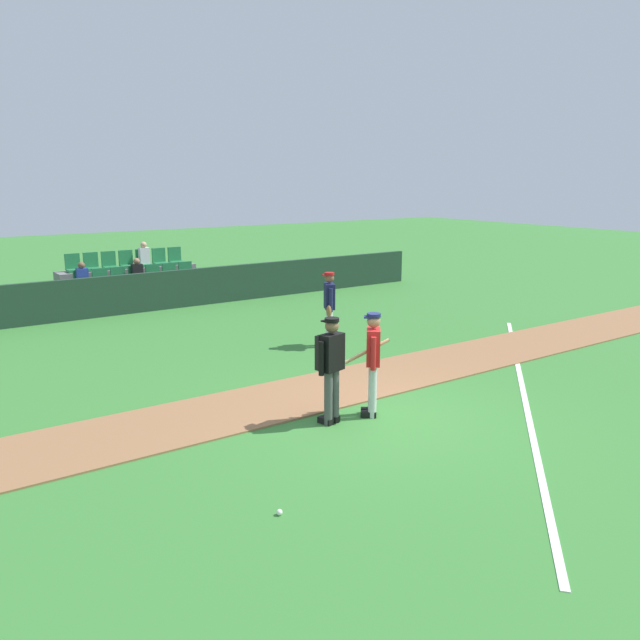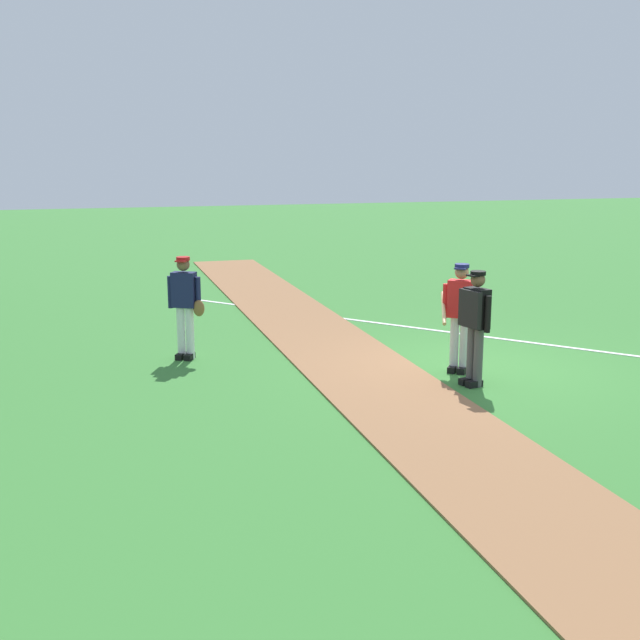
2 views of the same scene
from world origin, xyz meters
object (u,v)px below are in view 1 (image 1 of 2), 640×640
object	(u,v)px
batter_red_jersey	(373,360)
runner_navy_jersey	(329,306)
baseball	(279,512)
umpire_home_plate	(331,364)

from	to	relation	value
batter_red_jersey	runner_navy_jersey	distance (m)	4.60
runner_navy_jersey	baseball	distance (m)	7.90
batter_red_jersey	runner_navy_jersey	world-z (taller)	same
batter_red_jersey	runner_navy_jersey	size ratio (longest dim) A/B	1.00
baseball	umpire_home_plate	bearing A→B (deg)	42.52
umpire_home_plate	baseball	size ratio (longest dim) A/B	23.78
batter_red_jersey	baseball	world-z (taller)	batter_red_jersey
umpire_home_plate	runner_navy_jersey	bearing A→B (deg)	54.62
runner_navy_jersey	baseball	size ratio (longest dim) A/B	23.78
umpire_home_plate	baseball	distance (m)	3.14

